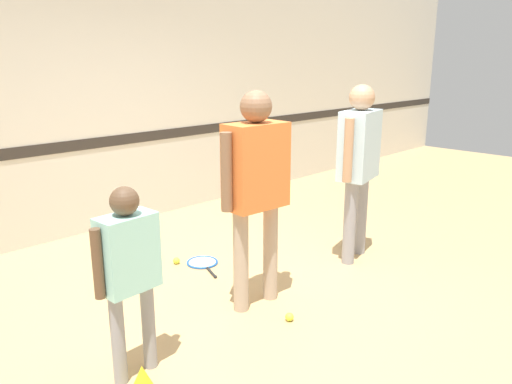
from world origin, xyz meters
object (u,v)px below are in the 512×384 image
Objects in this scene: tennis_ball_by_spare_racket at (176,261)px; tennis_ball_stray_left at (266,226)px; racket_spare_on_floor at (203,263)px; training_cone at (143,384)px; tennis_ball_near_instructor at (289,317)px; tennis_ball_stray_right at (273,256)px; person_student_right at (359,154)px; person_student_left at (129,263)px; person_instructor at (256,177)px.

tennis_ball_by_spare_racket is 1.00× the size of tennis_ball_stray_left.
training_cone reaches higher than racket_spare_on_floor.
tennis_ball_stray_right is (0.80, 0.91, 0.00)m from tennis_ball_near_instructor.
person_student_right is at bearing 7.82° from training_cone.
training_cone is (-1.30, -0.00, 0.09)m from tennis_ball_near_instructor.
tennis_ball_near_instructor is (1.19, -0.26, -0.73)m from person_student_left.
training_cone is at bearing -131.82° from tennis_ball_by_spare_racket.
racket_spare_on_floor is at bearing 143.83° from tennis_ball_stray_right.
racket_spare_on_floor is (1.42, 1.07, -0.75)m from person_student_left.
tennis_ball_near_instructor is at bearing 0.12° from training_cone.
person_student_right is at bearing -39.98° from tennis_ball_by_spare_racket.
tennis_ball_stray_left is 0.28× the size of training_cone.
person_instructor is 7.26× the size of training_cone.
tennis_ball_near_instructor is at bearing 1.52° from person_student_right.
training_cone reaches higher than tennis_ball_stray_right.
person_student_left reaches higher than training_cone.
tennis_ball_stray_left is at bearing 4.40° from tennis_ball_by_spare_racket.
person_instructor reaches higher than tennis_ball_stray_left.
tennis_ball_by_spare_racket is 0.96m from tennis_ball_stray_right.
tennis_ball_near_instructor is at bearing -131.53° from tennis_ball_stray_left.
person_student_right reaches higher than training_cone.
racket_spare_on_floor is 8.58× the size of tennis_ball_stray_left.
tennis_ball_by_spare_racket is at bearing 92.78° from person_instructor.
tennis_ball_stray_left reaches higher than racket_spare_on_floor.
person_instructor is at bearing -145.96° from tennis_ball_stray_right.
person_student_right is 26.05× the size of tennis_ball_by_spare_racket.
tennis_ball_by_spare_racket is at bearing 42.27° from person_student_left.
training_cone is (-1.54, -1.33, 0.11)m from racket_spare_on_floor.
person_student_left is 0.71m from training_cone.
racket_spare_on_floor is at bearing 40.83° from training_cone.
person_student_left reaches higher than tennis_ball_stray_left.
training_cone is at bearing -116.77° from person_student_left.
person_instructor is 3.05× the size of racket_spare_on_floor.
person_student_left is 18.74× the size of tennis_ball_near_instructor.
tennis_ball_near_instructor and tennis_ball_by_spare_racket have the same top height.
person_student_left is 18.74× the size of tennis_ball_stray_left.
training_cone is at bearing -156.58° from tennis_ball_stray_right.
person_instructor is 1.53m from tennis_ball_by_spare_racket.
racket_spare_on_floor is 8.58× the size of tennis_ball_stray_right.
person_student_left reaches higher than tennis_ball_near_instructor.
person_instructor is at bearing -138.82° from tennis_ball_stray_left.
tennis_ball_near_instructor is 1.51m from tennis_ball_by_spare_racket.
tennis_ball_near_instructor is 1.31m from training_cone.
person_student_left is 5.21× the size of training_cone.
person_student_right is 1.62m from tennis_ball_stray_left.
person_student_left is at bearing -169.86° from person_instructor.
racket_spare_on_floor is (-1.18, 0.95, -1.05)m from person_student_right.
person_instructor reaches higher than person_student_right.
person_student_left is at bearing 66.27° from training_cone.
training_cone reaches higher than tennis_ball_stray_left.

